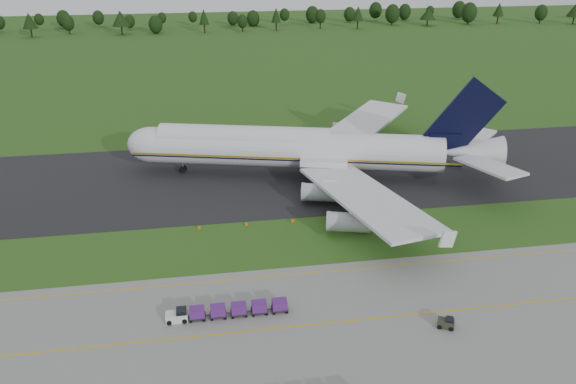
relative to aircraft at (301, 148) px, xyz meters
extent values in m
plane|color=#274D17|center=(-7.05, -26.48, -6.21)|extent=(600.00, 600.00, 0.00)
cube|color=black|center=(-7.05, 1.52, -6.17)|extent=(300.00, 40.00, 0.08)
cube|color=#C59C0B|center=(-7.05, -48.48, -6.14)|extent=(300.00, 0.25, 0.01)
cube|color=#C59C0B|center=(-7.05, -36.48, -6.14)|extent=(120.00, 0.20, 0.01)
cylinder|color=black|center=(-98.94, 190.20, -4.12)|extent=(0.70, 0.70, 4.19)
cone|color=#1B3311|center=(-98.94, 190.20, 1.70)|extent=(7.14, 7.14, 7.45)
cylinder|color=black|center=(-82.76, 197.71, -4.42)|extent=(0.70, 0.70, 3.58)
sphere|color=#1B3311|center=(-82.76, 197.71, -0.74)|extent=(6.04, 6.04, 6.04)
cylinder|color=black|center=(-56.34, 191.69, -4.11)|extent=(0.70, 0.70, 4.19)
cone|color=#1B3311|center=(-56.34, 191.69, 1.71)|extent=(8.77, 8.77, 7.46)
cylinder|color=black|center=(-39.63, 192.11, -4.72)|extent=(0.70, 0.70, 2.97)
sphere|color=#1B3311|center=(-39.63, 192.11, -1.67)|extent=(6.86, 6.86, 6.86)
cylinder|color=black|center=(-15.39, 190.42, -4.06)|extent=(0.70, 0.70, 4.29)
cone|color=#1B3311|center=(-15.39, 190.42, 1.89)|extent=(5.07, 5.07, 7.62)
cylinder|color=black|center=(4.07, 191.67, -4.51)|extent=(0.70, 0.70, 3.39)
sphere|color=#1B3311|center=(4.07, 191.67, -1.02)|extent=(5.30, 5.30, 5.30)
cylinder|color=black|center=(21.72, 192.54, -4.13)|extent=(0.70, 0.70, 4.17)
cone|color=#1B3311|center=(21.72, 192.54, 1.66)|extent=(5.05, 5.05, 7.41)
cylinder|color=black|center=(45.73, 195.04, -4.10)|extent=(0.70, 0.70, 4.21)
sphere|color=#1B3311|center=(45.73, 195.04, 0.23)|extent=(5.62, 5.62, 5.62)
cylinder|color=black|center=(64.88, 190.61, -4.08)|extent=(0.70, 0.70, 4.26)
cone|color=#1B3311|center=(64.88, 190.61, 1.84)|extent=(6.02, 6.02, 7.57)
cylinder|color=black|center=(87.48, 201.43, -4.23)|extent=(0.70, 0.70, 3.97)
sphere|color=#1B3311|center=(87.48, 201.43, -0.15)|extent=(7.86, 7.86, 7.86)
cylinder|color=black|center=(106.03, 196.45, -4.55)|extent=(0.70, 0.70, 3.32)
cone|color=#1B3311|center=(106.03, 196.45, 0.06)|extent=(8.73, 8.73, 5.90)
cylinder|color=black|center=(130.23, 197.19, -4.13)|extent=(0.70, 0.70, 4.16)
sphere|color=#1B3311|center=(130.23, 197.19, 0.14)|extent=(8.43, 8.43, 8.43)
cylinder|color=black|center=(147.91, 197.53, -4.18)|extent=(0.70, 0.70, 4.06)
cone|color=#1B3311|center=(147.91, 197.53, 1.47)|extent=(6.03, 6.03, 7.23)
cylinder|color=black|center=(171.88, 194.51, -4.30)|extent=(0.70, 0.70, 3.82)
sphere|color=#1B3311|center=(171.88, 194.51, -0.38)|extent=(6.77, 6.77, 6.77)
cylinder|color=black|center=(188.49, 188.58, -4.15)|extent=(0.70, 0.70, 4.12)
cone|color=#1B3311|center=(188.49, 188.58, 1.57)|extent=(8.69, 8.69, 7.32)
cylinder|color=silver|center=(-1.37, 0.35, -0.22)|extent=(59.84, 22.10, 7.43)
cylinder|color=silver|center=(-11.37, 2.92, 1.53)|extent=(35.44, 14.35, 5.80)
sphere|color=silver|center=(-30.37, 7.80, -0.22)|extent=(7.43, 7.43, 7.43)
cone|color=silver|center=(33.12, -8.51, 0.29)|extent=(12.76, 9.66, 7.06)
cube|color=gold|center=(-2.30, -3.27, -0.84)|extent=(64.01, 16.50, 0.36)
cube|color=silver|center=(7.17, -22.20, -1.15)|extent=(17.17, 36.46, 0.57)
cube|color=silver|center=(16.98, 16.00, -1.15)|extent=(30.61, 33.42, 0.57)
cylinder|color=#9A9EA2|center=(1.34, -13.77, -3.73)|extent=(7.82, 5.00, 3.30)
cylinder|color=#9A9EA2|center=(3.33, -26.01, -3.73)|extent=(7.82, 5.00, 3.30)
cylinder|color=#9A9EA2|center=(7.81, 11.42, -3.73)|extent=(7.82, 5.00, 3.30)
cylinder|color=#9A9EA2|center=(15.46, 21.18, -3.73)|extent=(7.82, 5.00, 3.30)
cube|color=black|center=(30.64, -7.87, 7.25)|extent=(14.72, 4.30, 16.58)
cube|color=silver|center=(32.70, -16.39, 0.60)|extent=(9.47, 14.51, 0.46)
cube|color=silver|center=(36.55, -1.39, 0.60)|extent=(13.63, 13.37, 0.46)
cylinder|color=slate|center=(-24.37, 6.26, -5.07)|extent=(0.37, 0.37, 2.27)
cylinder|color=black|center=(-24.37, 6.26, -5.54)|extent=(1.53, 1.23, 1.34)
cylinder|color=slate|center=(3.47, -5.69, -5.07)|extent=(0.37, 0.37, 2.27)
cylinder|color=black|center=(3.47, -5.69, -5.54)|extent=(1.53, 1.23, 1.34)
cylinder|color=slate|center=(5.78, 3.31, -5.07)|extent=(0.37, 0.37, 2.27)
cylinder|color=black|center=(5.78, 3.31, -5.54)|extent=(1.53, 1.23, 1.34)
cube|color=silver|center=(-24.65, -44.84, -5.55)|extent=(2.85, 1.53, 1.21)
cylinder|color=black|center=(-25.64, -45.61, -5.82)|extent=(0.66, 0.24, 0.66)
cube|color=black|center=(-22.02, -44.84, -5.77)|extent=(2.19, 1.64, 0.13)
cube|color=#4B1C69|center=(-22.02, -44.84, -5.11)|extent=(1.97, 1.53, 1.21)
cylinder|color=black|center=(-22.90, -45.61, -5.96)|extent=(0.37, 0.16, 0.37)
cube|color=black|center=(-19.28, -44.84, -5.77)|extent=(2.19, 1.64, 0.13)
cube|color=#4B1C69|center=(-19.28, -44.84, -5.11)|extent=(1.97, 1.53, 1.21)
cylinder|color=black|center=(-20.16, -45.61, -5.96)|extent=(0.37, 0.16, 0.37)
cube|color=black|center=(-16.54, -44.84, -5.77)|extent=(2.19, 1.64, 0.13)
cube|color=#4B1C69|center=(-16.54, -44.84, -5.11)|extent=(1.97, 1.53, 1.21)
cylinder|color=black|center=(-17.42, -45.61, -5.96)|extent=(0.37, 0.16, 0.37)
cube|color=black|center=(-13.80, -44.84, -5.77)|extent=(2.19, 1.64, 0.13)
cube|color=#4B1C69|center=(-13.80, -44.84, -5.11)|extent=(1.97, 1.53, 1.21)
cylinder|color=black|center=(-14.68, -45.61, -5.96)|extent=(0.37, 0.16, 0.37)
cube|color=black|center=(-11.06, -44.84, -5.77)|extent=(2.19, 1.64, 0.13)
cube|color=#4B1C69|center=(-11.06, -44.84, -5.11)|extent=(1.97, 1.53, 1.21)
cylinder|color=black|center=(-11.94, -45.61, -5.96)|extent=(0.37, 0.16, 0.37)
cylinder|color=black|center=(-24.65, -44.84, -5.82)|extent=(0.66, 0.24, 0.66)
cube|color=#2A2E20|center=(9.56, -51.64, -5.58)|extent=(2.40, 1.99, 1.14)
cylinder|color=black|center=(8.83, -52.26, -5.86)|extent=(0.58, 0.21, 0.58)
cylinder|color=black|center=(10.28, -51.02, -5.86)|extent=(0.58, 0.21, 0.58)
cube|color=#F65D07|center=(-21.40, -20.13, -5.91)|extent=(0.50, 0.12, 0.60)
cube|color=black|center=(-21.40, -20.13, -6.19)|extent=(0.30, 0.30, 0.04)
cube|color=#F65D07|center=(-13.27, -20.13, -5.91)|extent=(0.50, 0.12, 0.60)
cube|color=black|center=(-13.27, -20.13, -6.19)|extent=(0.30, 0.30, 0.04)
cube|color=#F65D07|center=(-5.13, -20.13, -5.91)|extent=(0.50, 0.12, 0.60)
cube|color=black|center=(-5.13, -20.13, -6.19)|extent=(0.30, 0.30, 0.04)
cube|color=#F65D07|center=(3.00, -20.13, -5.91)|extent=(0.50, 0.12, 0.60)
cube|color=black|center=(3.00, -20.13, -6.19)|extent=(0.30, 0.30, 0.04)
camera|label=1|loc=(-19.68, -106.05, 40.01)|focal=35.00mm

